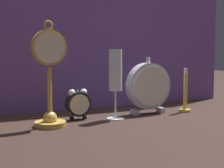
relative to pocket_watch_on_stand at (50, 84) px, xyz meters
name	(u,v)px	position (x,y,z in m)	size (l,w,h in m)	color
ground_plane	(123,124)	(0.22, -0.07, -0.13)	(4.00, 4.00, 0.00)	black
fabric_backdrop_drape	(84,37)	(0.22, 0.26, 0.15)	(1.30, 0.01, 0.56)	#6B478E
pocket_watch_on_stand	(50,84)	(0.00, 0.00, 0.00)	(0.11, 0.10, 0.33)	gold
alarm_clock_twin_bell	(78,103)	(0.12, 0.06, -0.07)	(0.08, 0.03, 0.10)	black
mantel_clock_silver	(148,86)	(0.39, 0.06, -0.03)	(0.17, 0.04, 0.21)	silver
champagne_flute	(115,75)	(0.23, 0.02, 0.02)	(0.06, 0.06, 0.24)	silver
brass_candlestick	(185,97)	(0.53, 0.03, -0.07)	(0.04, 0.04, 0.17)	gold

